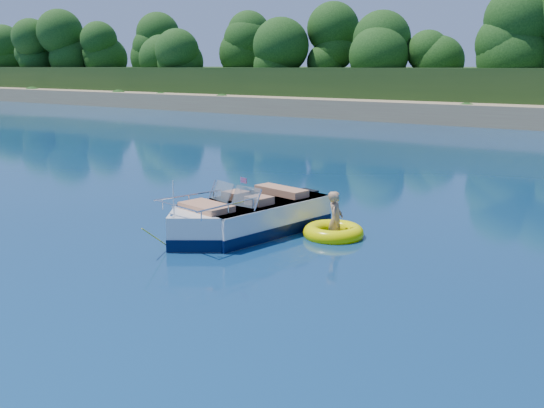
# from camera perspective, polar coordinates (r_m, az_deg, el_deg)

# --- Properties ---
(ground) EXTENTS (160.00, 160.00, 0.00)m
(ground) POSITION_cam_1_polar(r_m,az_deg,el_deg) (12.39, -7.18, -6.91)
(ground) COLOR #092040
(ground) RESTS_ON ground
(motorboat) EXTENTS (2.68, 5.56, 1.87)m
(motorboat) POSITION_cam_1_polar(r_m,az_deg,el_deg) (15.38, -2.68, -1.48)
(motorboat) COLOR white
(motorboat) RESTS_ON ground
(tow_tube) EXTENTS (1.70, 1.70, 0.40)m
(tow_tube) POSITION_cam_1_polar(r_m,az_deg,el_deg) (15.23, 5.79, -2.69)
(tow_tube) COLOR #FCFB00
(tow_tube) RESTS_ON ground
(boy) EXTENTS (0.64, 0.89, 1.60)m
(boy) POSITION_cam_1_polar(r_m,az_deg,el_deg) (15.26, 5.96, -3.06)
(boy) COLOR tan
(boy) RESTS_ON ground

